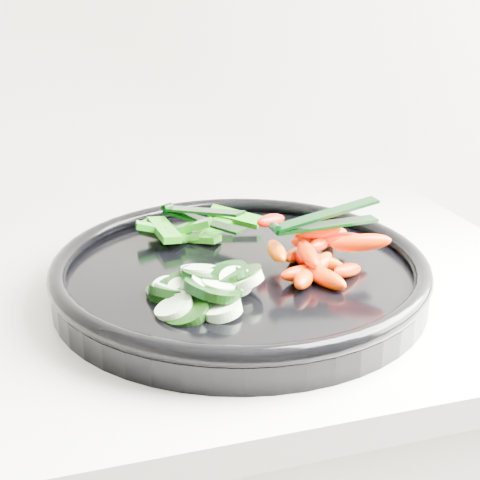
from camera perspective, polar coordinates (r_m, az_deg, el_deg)
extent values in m
cylinder|color=black|center=(0.67, 0.00, -3.37)|extent=(0.45, 0.45, 0.02)
torus|color=black|center=(0.67, 0.00, -1.92)|extent=(0.46, 0.46, 0.02)
cylinder|color=black|center=(0.58, -4.63, -6.09)|extent=(0.06, 0.06, 0.03)
cylinder|color=#C9E8BA|center=(0.58, -5.60, -5.85)|extent=(0.04, 0.04, 0.02)
cylinder|color=black|center=(0.61, -6.03, -4.47)|extent=(0.05, 0.05, 0.03)
cylinder|color=beige|center=(0.61, -5.85, -4.35)|extent=(0.05, 0.05, 0.02)
cylinder|color=black|center=(0.62, -4.39, -4.08)|extent=(0.05, 0.05, 0.03)
cylinder|color=#CCECBD|center=(0.61, -4.73, -4.43)|extent=(0.04, 0.03, 0.02)
cylinder|color=black|center=(0.58, -2.00, -5.81)|extent=(0.04, 0.04, 0.02)
cylinder|color=#CBECBD|center=(0.58, -1.61, -5.95)|extent=(0.05, 0.05, 0.02)
cylinder|color=black|center=(0.63, -2.71, -3.47)|extent=(0.05, 0.05, 0.02)
cylinder|color=#E3FAC8|center=(0.63, -4.34, -3.62)|extent=(0.03, 0.03, 0.02)
cylinder|color=black|center=(0.62, -6.06, -4.27)|extent=(0.06, 0.06, 0.02)
cylinder|color=#DCF1C1|center=(0.61, -4.99, -4.45)|extent=(0.04, 0.04, 0.02)
cylinder|color=black|center=(0.61, -5.17, -4.35)|extent=(0.05, 0.05, 0.02)
cylinder|color=#C6E7B9|center=(0.62, -5.92, -4.20)|extent=(0.03, 0.04, 0.02)
cylinder|color=black|center=(0.62, 0.08, -3.14)|extent=(0.06, 0.06, 0.03)
cylinder|color=beige|center=(0.61, 0.47, -3.41)|extent=(0.05, 0.05, 0.02)
cylinder|color=black|center=(0.62, -3.03, -3.07)|extent=(0.06, 0.06, 0.02)
cylinder|color=#CBECBD|center=(0.63, -3.51, -2.70)|extent=(0.05, 0.05, 0.02)
cylinder|color=black|center=(0.59, -2.93, -4.30)|extent=(0.04, 0.05, 0.03)
cylinder|color=#D9F1C1|center=(0.60, -2.91, -3.90)|extent=(0.04, 0.04, 0.02)
cylinder|color=black|center=(0.61, -1.44, -3.52)|extent=(0.04, 0.04, 0.03)
cylinder|color=beige|center=(0.61, -0.36, -3.53)|extent=(0.04, 0.04, 0.02)
cylinder|color=black|center=(0.62, -1.39, -3.01)|extent=(0.06, 0.05, 0.02)
cylinder|color=beige|center=(0.62, -0.74, -2.72)|extent=(0.04, 0.04, 0.02)
cylinder|color=black|center=(0.58, -1.80, -4.52)|extent=(0.06, 0.06, 0.02)
cylinder|color=beige|center=(0.59, -1.87, -4.01)|extent=(0.04, 0.04, 0.02)
ellipsoid|color=#E13700|center=(0.66, 6.70, -2.18)|extent=(0.05, 0.04, 0.03)
ellipsoid|color=#EB4100|center=(0.64, 5.23, -2.84)|extent=(0.05, 0.03, 0.02)
ellipsoid|color=#FF4600|center=(0.63, 7.24, -3.19)|extent=(0.04, 0.06, 0.02)
ellipsoid|color=#FF1100|center=(0.68, 5.41, -1.43)|extent=(0.03, 0.05, 0.03)
ellipsoid|color=#F95600|center=(0.65, 9.16, -2.56)|extent=(0.04, 0.03, 0.02)
ellipsoid|color=#F45200|center=(0.68, 4.58, -1.29)|extent=(0.03, 0.04, 0.02)
ellipsoid|color=red|center=(0.63, 5.47, -3.31)|extent=(0.04, 0.05, 0.03)
ellipsoid|color=#FF6100|center=(0.67, 7.16, -1.86)|extent=(0.04, 0.04, 0.02)
ellipsoid|color=#EB5E00|center=(0.72, 7.53, 0.08)|extent=(0.03, 0.04, 0.02)
ellipsoid|color=#E52F00|center=(0.70, 5.46, -0.49)|extent=(0.02, 0.04, 0.02)
ellipsoid|color=#F44500|center=(0.65, 3.12, -0.94)|extent=(0.03, 0.06, 0.02)
ellipsoid|color=#E04200|center=(0.70, 8.06, 0.48)|extent=(0.05, 0.04, 0.03)
ellipsoid|color=#F31D00|center=(0.67, 6.79, -0.36)|extent=(0.04, 0.03, 0.02)
ellipsoid|color=#E63D00|center=(0.65, 5.80, -1.15)|extent=(0.02, 0.05, 0.02)
ellipsoid|color=red|center=(0.68, 5.90, -0.12)|extent=(0.05, 0.03, 0.02)
ellipsoid|color=#EF3200|center=(0.69, 9.07, -0.04)|extent=(0.06, 0.02, 0.02)
ellipsoid|color=#FC1C00|center=(0.69, 2.65, 1.68)|extent=(0.04, 0.03, 0.02)
ellipsoid|color=#E33000|center=(0.67, 6.62, 0.84)|extent=(0.05, 0.03, 0.02)
ellipsoid|color=#DF3000|center=(0.64, 10.30, -0.24)|extent=(0.06, 0.04, 0.03)
cube|color=#1D6309|center=(0.75, -3.75, 0.55)|extent=(0.03, 0.05, 0.02)
cube|color=#1B6F0A|center=(0.74, -4.02, 0.38)|extent=(0.07, 0.04, 0.03)
cube|color=#1D730A|center=(0.73, -3.48, 0.14)|extent=(0.05, 0.04, 0.01)
cube|color=#1E6009|center=(0.75, -3.25, 0.68)|extent=(0.07, 0.04, 0.03)
cube|color=#136609|center=(0.77, -6.86, 1.06)|extent=(0.05, 0.05, 0.01)
cube|color=#226A0A|center=(0.75, -5.36, 0.55)|extent=(0.04, 0.07, 0.03)
cube|color=#0C6109|center=(0.74, -4.71, 1.02)|extent=(0.06, 0.04, 0.03)
cube|color=#0D690A|center=(0.74, -7.05, 0.98)|extent=(0.05, 0.02, 0.02)
cube|color=#166B0A|center=(0.73, -6.50, 0.88)|extent=(0.03, 0.07, 0.01)
cube|color=#0B720A|center=(0.77, -0.44, 2.01)|extent=(0.06, 0.05, 0.02)
cylinder|color=black|center=(0.64, 3.01, 1.06)|extent=(0.01, 0.01, 0.01)
cube|color=black|center=(0.66, 7.36, 1.29)|extent=(0.11, 0.02, 0.00)
cube|color=black|center=(0.66, 7.41, 2.23)|extent=(0.11, 0.02, 0.02)
cylinder|color=black|center=(0.77, -6.24, 2.83)|extent=(0.01, 0.01, 0.01)
cube|color=black|center=(0.74, -3.20, 1.65)|extent=(0.08, 0.10, 0.00)
cube|color=black|center=(0.74, -3.22, 2.49)|extent=(0.08, 0.10, 0.02)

